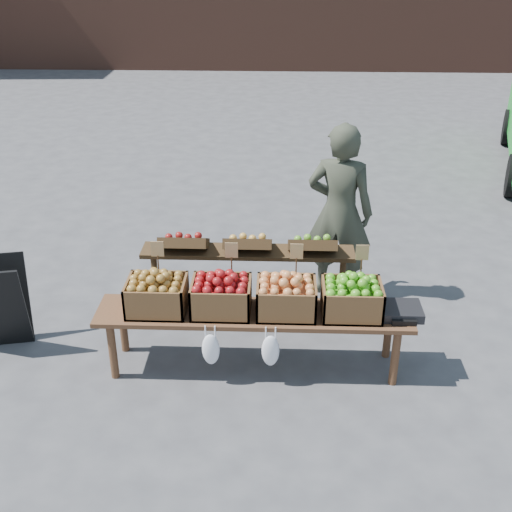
# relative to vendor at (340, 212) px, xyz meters

# --- Properties ---
(ground) EXTENTS (80.00, 80.00, 0.00)m
(ground) POSITION_rel_vendor_xyz_m (-0.19, -0.99, -0.93)
(ground) COLOR #464649
(vendor) EXTENTS (0.77, 0.61, 1.85)m
(vendor) POSITION_rel_vendor_xyz_m (0.00, 0.00, 0.00)
(vendor) COLOR #323629
(vendor) RESTS_ON ground
(back_table) EXTENTS (2.10, 0.44, 1.04)m
(back_table) POSITION_rel_vendor_xyz_m (-0.90, -0.63, -0.41)
(back_table) COLOR #372614
(back_table) RESTS_ON ground
(display_bench) EXTENTS (2.70, 0.56, 0.57)m
(display_bench) POSITION_rel_vendor_xyz_m (-0.82, -1.35, -0.64)
(display_bench) COLOR #50311D
(display_bench) RESTS_ON ground
(crate_golden_apples) EXTENTS (0.50, 0.40, 0.28)m
(crate_golden_apples) POSITION_rel_vendor_xyz_m (-1.64, -1.35, -0.22)
(crate_golden_apples) COLOR #AF8137
(crate_golden_apples) RESTS_ON display_bench
(crate_russet_pears) EXTENTS (0.50, 0.40, 0.28)m
(crate_russet_pears) POSITION_rel_vendor_xyz_m (-1.09, -1.35, -0.22)
(crate_russet_pears) COLOR maroon
(crate_russet_pears) RESTS_ON display_bench
(crate_red_apples) EXTENTS (0.50, 0.40, 0.28)m
(crate_red_apples) POSITION_rel_vendor_xyz_m (-0.54, -1.35, -0.22)
(crate_red_apples) COLOR #B39336
(crate_red_apples) RESTS_ON display_bench
(crate_green_apples) EXTENTS (0.50, 0.40, 0.28)m
(crate_green_apples) POSITION_rel_vendor_xyz_m (0.01, -1.35, -0.22)
(crate_green_apples) COLOR #49981F
(crate_green_apples) RESTS_ON display_bench
(weighing_scale) EXTENTS (0.34, 0.30, 0.08)m
(weighing_scale) POSITION_rel_vendor_xyz_m (0.43, -1.35, -0.32)
(weighing_scale) COLOR black
(weighing_scale) RESTS_ON display_bench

